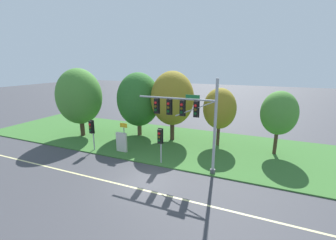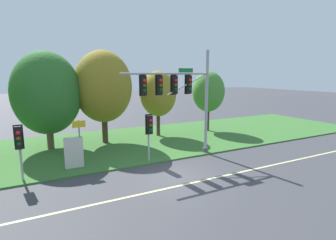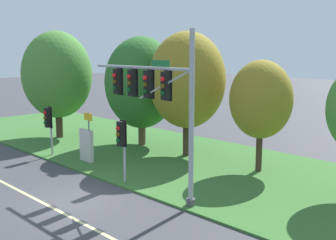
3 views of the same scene
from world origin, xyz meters
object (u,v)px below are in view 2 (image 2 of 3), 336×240
at_px(pedestrian_signal_near_kerb, 149,128).
at_px(traffic_signal_mast, 181,92).
at_px(route_sign_post, 80,137).
at_px(tree_tall_centre, 208,92).
at_px(tree_behind_signpost, 103,87).
at_px(info_kiosk, 74,153).
at_px(tree_mid_verge, 158,94).
at_px(tree_left_of_mast, 47,93).
at_px(pedestrian_signal_further_along, 19,141).

bearing_deg(pedestrian_signal_near_kerb, traffic_signal_mast, 1.68).
relative_size(route_sign_post, tree_tall_centre, 0.49).
xyz_separation_m(route_sign_post, tree_behind_signpost, (2.83, 5.27, 2.77)).
relative_size(tree_behind_signpost, info_kiosk, 4.01).
height_order(route_sign_post, info_kiosk, route_sign_post).
distance_m(traffic_signal_mast, tree_mid_verge, 6.58).
bearing_deg(route_sign_post, tree_mid_verge, 34.94).
xyz_separation_m(tree_left_of_mast, tree_mid_verge, (9.30, 0.23, -0.38)).
relative_size(traffic_signal_mast, route_sign_post, 2.48).
xyz_separation_m(route_sign_post, info_kiosk, (-0.38, 0.06, -0.95)).
bearing_deg(tree_behind_signpost, traffic_signal_mast, -58.40).
relative_size(pedestrian_signal_further_along, tree_behind_signpost, 0.40).
bearing_deg(pedestrian_signal_near_kerb, pedestrian_signal_further_along, 178.59).
bearing_deg(pedestrian_signal_further_along, traffic_signal_mast, -0.66).
relative_size(tree_mid_verge, tree_tall_centre, 1.00).
distance_m(tree_tall_centre, info_kiosk, 14.96).
xyz_separation_m(traffic_signal_mast, tree_tall_centre, (6.71, 6.13, -0.56)).
xyz_separation_m(route_sign_post, tree_left_of_mast, (-1.40, 5.30, 2.38)).
distance_m(pedestrian_signal_further_along, tree_mid_verge, 12.86).
xyz_separation_m(traffic_signal_mast, pedestrian_signal_further_along, (-9.80, 0.11, -2.30)).
bearing_deg(tree_left_of_mast, route_sign_post, -75.24).
relative_size(pedestrian_signal_near_kerb, tree_mid_verge, 0.52).
height_order(tree_left_of_mast, tree_behind_signpost, tree_behind_signpost).
relative_size(route_sign_post, tree_behind_signpost, 0.39).
xyz_separation_m(pedestrian_signal_near_kerb, info_kiosk, (-4.60, 1.03, -1.33)).
xyz_separation_m(route_sign_post, tree_mid_verge, (7.90, 5.52, 2.00)).
bearing_deg(traffic_signal_mast, tree_behind_signpost, 121.60).
relative_size(tree_behind_signpost, tree_tall_centre, 1.27).
height_order(pedestrian_signal_further_along, tree_left_of_mast, tree_left_of_mast).
bearing_deg(route_sign_post, pedestrian_signal_further_along, -166.06).
xyz_separation_m(route_sign_post, tree_tall_centre, (13.34, 5.23, 2.06)).
distance_m(route_sign_post, info_kiosk, 1.02).
distance_m(traffic_signal_mast, pedestrian_signal_near_kerb, 3.28).
distance_m(pedestrian_signal_near_kerb, tree_mid_verge, 7.64).
bearing_deg(traffic_signal_mast, tree_left_of_mast, 142.31).
bearing_deg(tree_mid_verge, tree_left_of_mast, -178.60).
height_order(traffic_signal_mast, tree_behind_signpost, tree_behind_signpost).
bearing_deg(tree_left_of_mast, pedestrian_signal_near_kerb, -48.10).
distance_m(pedestrian_signal_further_along, tree_left_of_mast, 6.67).
distance_m(tree_left_of_mast, tree_mid_verge, 9.31).
distance_m(tree_mid_verge, tree_tall_centre, 5.44).
height_order(pedestrian_signal_further_along, tree_tall_centre, tree_tall_centre).
height_order(traffic_signal_mast, tree_mid_verge, traffic_signal_mast).
relative_size(traffic_signal_mast, tree_left_of_mast, 0.99).
height_order(pedestrian_signal_near_kerb, pedestrian_signal_further_along, pedestrian_signal_near_kerb).
height_order(pedestrian_signal_near_kerb, tree_behind_signpost, tree_behind_signpost).
bearing_deg(tree_left_of_mast, traffic_signal_mast, -37.69).
bearing_deg(info_kiosk, pedestrian_signal_near_kerb, -12.63).
height_order(pedestrian_signal_further_along, tree_mid_verge, tree_mid_verge).
xyz_separation_m(tree_mid_verge, info_kiosk, (-8.28, -5.46, -2.95)).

